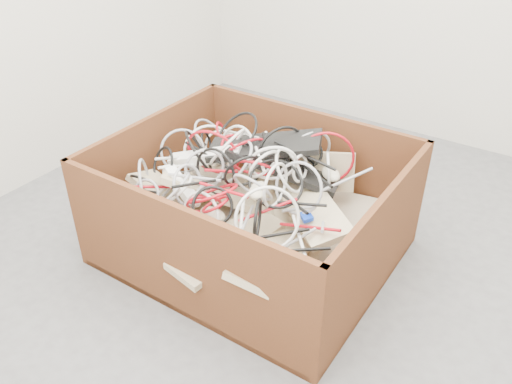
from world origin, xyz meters
The scene contains 8 objects.
ground centered at (0.00, 0.00, 0.00)m, with size 3.00×3.00×0.00m, color #504F52.
cardboard_box centered at (-0.19, -0.05, 0.13)m, with size 1.14×0.95×0.51m.
keyboard_pile centered at (-0.16, -0.04, 0.28)m, with size 0.98×0.91×0.40m.
mice_scatter centered at (-0.18, -0.06, 0.35)m, with size 0.68×0.61×0.19m.
power_strip_left centered at (-0.44, -0.02, 0.38)m, with size 0.33×0.06×0.04m, color white.
power_strip_right centered at (-0.41, -0.22, 0.35)m, with size 0.25×0.05×0.04m, color white.
vga_plug centered at (0.11, -0.11, 0.34)m, with size 0.04×0.04×0.02m, color #0D35C5.
cable_tangle centered at (-0.27, -0.04, 0.39)m, with size 0.97×0.80×0.43m.
Camera 1 is at (0.85, -1.57, 1.49)m, focal length 37.16 mm.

